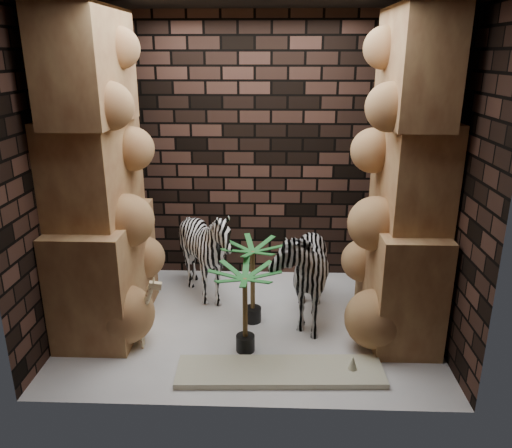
{
  "coord_description": "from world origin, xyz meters",
  "views": [
    {
      "loc": [
        0.22,
        -4.4,
        2.55
      ],
      "look_at": [
        0.06,
        0.15,
        1.0
      ],
      "focal_mm": 35.12,
      "sensor_mm": 36.0,
      "label": 1
    }
  ],
  "objects_px": {
    "giraffe_toy": "(130,313)",
    "zebra_left": "(206,257)",
    "zebra_right": "(300,260)",
    "palm_back": "(245,310)",
    "palm_front": "(253,282)",
    "surfboard": "(280,371)"
  },
  "relations": [
    {
      "from": "giraffe_toy",
      "to": "surfboard",
      "type": "xyz_separation_m",
      "value": [
        1.34,
        -0.36,
        -0.32
      ]
    },
    {
      "from": "giraffe_toy",
      "to": "zebra_left",
      "type": "bearing_deg",
      "value": 51.78
    },
    {
      "from": "zebra_left",
      "to": "giraffe_toy",
      "type": "bearing_deg",
      "value": -107.12
    },
    {
      "from": "zebra_right",
      "to": "giraffe_toy",
      "type": "relative_size",
      "value": 1.8
    },
    {
      "from": "palm_back",
      "to": "zebra_left",
      "type": "bearing_deg",
      "value": 115.56
    },
    {
      "from": "zebra_right",
      "to": "surfboard",
      "type": "bearing_deg",
      "value": -99.37
    },
    {
      "from": "surfboard",
      "to": "giraffe_toy",
      "type": "bearing_deg",
      "value": 162.56
    },
    {
      "from": "giraffe_toy",
      "to": "surfboard",
      "type": "bearing_deg",
      "value": -23.02
    },
    {
      "from": "surfboard",
      "to": "zebra_right",
      "type": "bearing_deg",
      "value": 76.61
    },
    {
      "from": "palm_front",
      "to": "palm_back",
      "type": "distance_m",
      "value": 0.53
    },
    {
      "from": "surfboard",
      "to": "palm_back",
      "type": "bearing_deg",
      "value": 129.66
    },
    {
      "from": "zebra_right",
      "to": "palm_front",
      "type": "relative_size",
      "value": 1.47
    },
    {
      "from": "zebra_left",
      "to": "palm_front",
      "type": "bearing_deg",
      "value": -28.3
    },
    {
      "from": "giraffe_toy",
      "to": "surfboard",
      "type": "distance_m",
      "value": 1.43
    },
    {
      "from": "zebra_right",
      "to": "palm_back",
      "type": "bearing_deg",
      "value": -126.74
    },
    {
      "from": "zebra_left",
      "to": "surfboard",
      "type": "relative_size",
      "value": 0.64
    },
    {
      "from": "zebra_right",
      "to": "zebra_left",
      "type": "height_order",
      "value": "zebra_right"
    },
    {
      "from": "giraffe_toy",
      "to": "palm_front",
      "type": "distance_m",
      "value": 1.19
    },
    {
      "from": "palm_back",
      "to": "giraffe_toy",
      "type": "bearing_deg",
      "value": 179.07
    },
    {
      "from": "palm_back",
      "to": "palm_front",
      "type": "bearing_deg",
      "value": 85.21
    },
    {
      "from": "giraffe_toy",
      "to": "palm_back",
      "type": "xyz_separation_m",
      "value": [
        1.03,
        -0.02,
        0.06
      ]
    },
    {
      "from": "zebra_left",
      "to": "giraffe_toy",
      "type": "height_order",
      "value": "zebra_left"
    }
  ]
}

